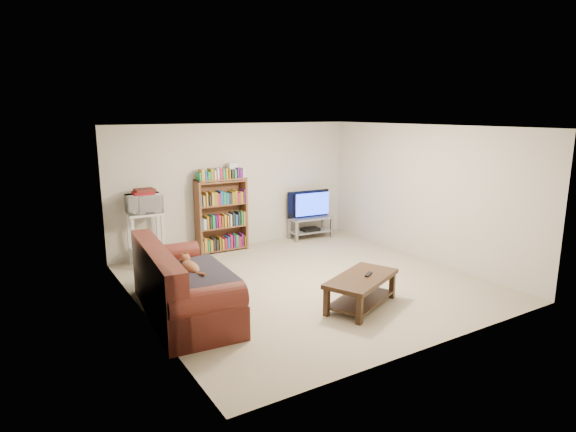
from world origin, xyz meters
TOP-DOWN VIEW (x-y plane):
  - floor at (0.00, 0.00)m, footprint 5.00×5.00m
  - ceiling at (0.00, 0.00)m, footprint 5.00×5.00m
  - wall_back at (0.00, 2.50)m, footprint 5.00×0.00m
  - wall_front at (0.00, -2.50)m, footprint 5.00×0.00m
  - wall_left at (-2.50, 0.00)m, footprint 0.00×5.00m
  - wall_right at (2.50, 0.00)m, footprint 0.00×5.00m
  - sofa at (-2.11, -0.15)m, footprint 1.14×2.28m
  - blanket at (-1.94, -0.32)m, footprint 0.86×1.11m
  - cat at (-1.92, -0.12)m, footprint 0.29×0.62m
  - coffee_table at (0.10, -1.18)m, footprint 1.32×1.03m
  - remote at (0.22, -1.18)m, footprint 0.19×0.15m
  - tv_stand at (1.55, 2.20)m, footprint 0.92×0.47m
  - television at (1.55, 2.20)m, footprint 0.97×0.20m
  - dvd_player at (1.55, 2.20)m, footprint 0.38×0.28m
  - bookshelf at (-0.41, 2.30)m, footprint 0.97×0.32m
  - shelf_clutter at (-0.32, 2.31)m, footprint 0.71×0.22m
  - microwave_stand at (-1.88, 2.18)m, footprint 0.60×0.44m
  - microwave at (-1.88, 2.18)m, footprint 0.59×0.41m
  - game_boxes at (-1.88, 2.18)m, footprint 0.35×0.31m

SIDE VIEW (x-z plane):
  - floor at x=0.00m, z-range 0.00..0.00m
  - dvd_player at x=1.55m, z-range 0.16..0.22m
  - coffee_table at x=0.10m, z-range 0.08..0.52m
  - tv_stand at x=1.55m, z-range 0.08..0.53m
  - sofa at x=-2.11m, z-range -0.14..0.80m
  - remote at x=0.22m, z-range 0.43..0.45m
  - blanket at x=-1.94m, z-range 0.46..0.65m
  - microwave_stand at x=-1.88m, z-range 0.13..1.06m
  - cat at x=-1.92m, z-range 0.52..0.70m
  - bookshelf at x=-0.41m, z-range 0.02..1.42m
  - television at x=1.55m, z-range 0.45..1.00m
  - microwave at x=-1.88m, z-range 0.93..1.25m
  - wall_back at x=0.00m, z-range -1.30..3.70m
  - wall_front at x=0.00m, z-range -1.30..3.70m
  - wall_left at x=-2.50m, z-range -1.30..3.70m
  - wall_right at x=2.50m, z-range -1.30..3.70m
  - game_boxes at x=-1.88m, z-range 1.25..1.30m
  - shelf_clutter at x=-0.32m, z-range 1.36..1.64m
  - ceiling at x=0.00m, z-range 2.40..2.40m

